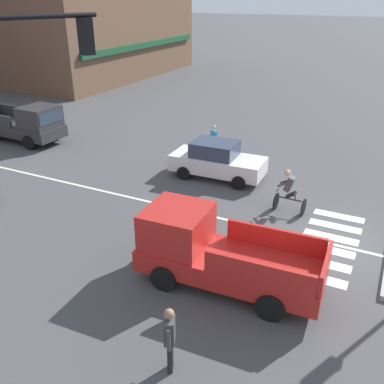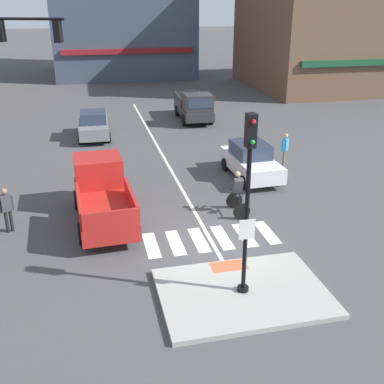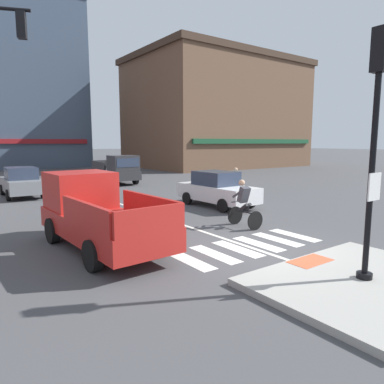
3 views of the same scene
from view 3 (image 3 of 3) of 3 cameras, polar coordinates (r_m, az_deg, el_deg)
The scene contains 19 objects.
ground_plane at distance 10.10m, azimuth 10.93°, elevation -9.26°, with size 300.00×300.00×0.00m, color #474749.
traffic_island at distance 8.45m, azimuth 26.12°, elevation -12.92°, with size 4.67×3.35×0.15m, color #A3A099.
tactile_pad_front at distance 9.07m, azimuth 18.65°, elevation -10.55°, with size 1.10×0.60×0.01m, color #DB5B38.
signal_pole at distance 7.93m, azimuth 27.56°, elevation 8.48°, with size 0.44×0.38×5.02m.
crosswalk_stripe_a at distance 9.11m, azimuth -0.43°, elevation -11.01°, with size 0.44×1.80×0.01m, color silver.
crosswalk_stripe_b at distance 9.60m, azimuth 3.70°, elevation -10.04°, with size 0.44×1.80×0.01m, color silver.
crosswalk_stripe_c at distance 10.12m, azimuth 7.39°, elevation -9.12°, with size 0.44×1.80×0.01m, color silver.
crosswalk_stripe_d at distance 10.69m, azimuth 10.69°, elevation -8.26°, with size 0.44×1.80×0.01m, color silver.
crosswalk_stripe_e at distance 11.29m, azimuth 13.64°, elevation -7.47°, with size 0.44×1.80×0.01m, color silver.
crosswalk_stripe_f at distance 11.92m, azimuth 16.27°, elevation -6.74°, with size 0.44×1.80×0.01m, color silver.
lane_centre_line at distance 18.25m, azimuth -12.59°, elevation -1.53°, with size 0.14×28.00×0.01m, color silver.
building_corner_left at distance 50.45m, azimuth -27.44°, elevation 15.18°, with size 15.12×15.67×19.99m.
building_far_block at distance 45.70m, azimuth 3.97°, elevation 12.56°, with size 20.52×14.76×13.14m.
car_grey_westbound_distant at distance 21.54m, azimuth -25.96°, elevation 1.46°, with size 1.92×4.14×1.64m.
car_white_eastbound_mid at distance 16.50m, azimuth 4.11°, elevation 0.47°, with size 1.96×4.16×1.64m.
pickup_truck_red_westbound_near at distance 10.46m, azimuth -15.34°, elevation -3.28°, with size 2.24×5.18×2.08m.
pickup_truck_charcoal_eastbound_distant at distance 26.14m, azimuth -12.02°, elevation 3.48°, with size 2.20×5.17×2.08m.
cyclist at distance 12.54m, azimuth 8.43°, elevation -1.72°, with size 0.71×1.12×1.68m.
pedestrian_waiting_far_side at distance 18.75m, azimuth 7.07°, elevation 1.87°, with size 0.42×0.41×1.67m.
Camera 3 is at (-7.07, -6.57, 2.98)m, focal length 32.85 mm.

